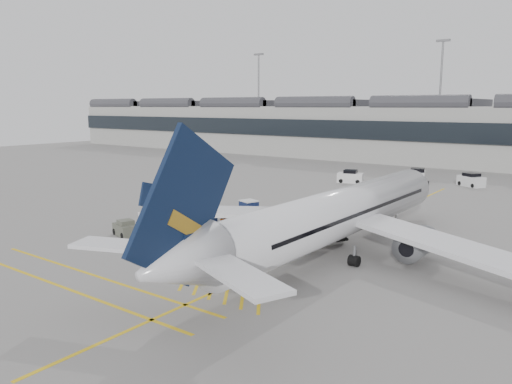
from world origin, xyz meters
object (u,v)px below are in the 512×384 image
Objects in this scene: pushback_tug at (126,229)px; baggage_cart_a at (269,219)px; belt_loader at (321,232)px; ramp_agent_a at (306,227)px; airliner_main at (336,215)px; ramp_agent_b at (223,223)px.

baggage_cart_a is at bearing 65.07° from pushback_tug.
belt_loader is 2.48× the size of ramp_agent_a.
airliner_main is 20.50× the size of baggage_cart_a.
airliner_main is 18.32m from pushback_tug.
ramp_agent_a is at bearing -117.08° from belt_loader.
belt_loader is (-3.11, 3.31, -2.46)m from airliner_main.
belt_loader is 1.31m from ramp_agent_a.
airliner_main reaches higher than pushback_tug.
baggage_cart_a is (-5.62, 0.34, 0.33)m from belt_loader.
ramp_agent_b is at bearing -176.90° from airliner_main.
pushback_tug is at bearing -122.72° from belt_loader.
baggage_cart_a is at bearing 158.06° from airliner_main.
ramp_agent_b is 0.68× the size of pushback_tug.
ramp_agent_b is at bearing 142.79° from ramp_agent_a.
airliner_main is 7.83× the size of belt_loader.
airliner_main is 13.88× the size of pushback_tug.
pushback_tug is at bearing -160.19° from airliner_main.
airliner_main is at bearing -36.95° from baggage_cart_a.
airliner_main is at bearing -22.84° from belt_loader.
airliner_main reaches higher than belt_loader.
airliner_main reaches higher than ramp_agent_b.
ramp_agent_a is (4.66, -1.12, 0.09)m from baggage_cart_a.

